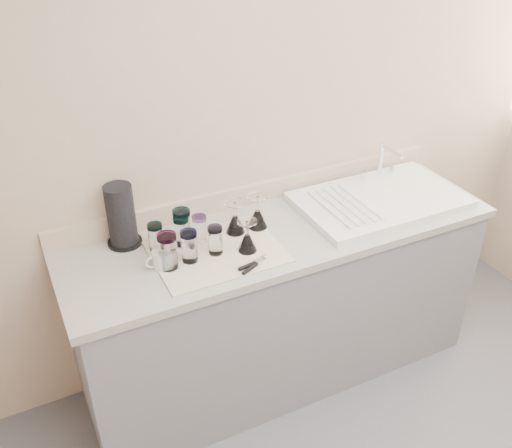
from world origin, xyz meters
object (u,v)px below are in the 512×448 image
goblet_front_left (247,240)px  white_mug (161,260)px  tumbler_lavender (215,240)px  goblet_back_left (235,222)px  tumbler_teal (156,237)px  tumbler_extra (182,226)px  sink_unit (380,199)px  tumbler_blue (189,246)px  goblet_back_right (257,216)px  tumbler_magenta (168,251)px  paper_towel_roll (121,216)px  tumbler_purple (200,229)px  tumbler_cyan (182,231)px  can_opener (253,265)px

goblet_front_left → white_mug: (-0.37, 0.05, -0.02)m
tumbler_lavender → goblet_back_left: size_ratio=0.83×
tumbler_teal → tumbler_extra: 0.13m
sink_unit → goblet_back_left: 0.77m
tumbler_blue → goblet_back_right: size_ratio=0.88×
tumbler_magenta → paper_towel_roll: bearing=113.5°
tumbler_purple → goblet_front_left: goblet_front_left is taller
tumbler_cyan → tumbler_blue: size_ratio=0.95×
can_opener → tumbler_extra: bearing=122.2°
goblet_front_left → can_opener: bearing=-103.6°
tumbler_blue → tumbler_lavender: bearing=2.1°
tumbler_purple → tumbler_lavender: size_ratio=0.99×
tumbler_purple → tumbler_lavender: bearing=-76.7°
tumbler_purple → can_opener: tumbler_purple is taller
white_mug → paper_towel_roll: (-0.09, 0.25, 0.10)m
tumbler_teal → tumbler_blue: (0.10, -0.13, 0.01)m
tumbler_teal → tumbler_extra: tumbler_extra is taller
tumbler_cyan → tumbler_blue: bearing=-95.6°
tumbler_blue → paper_towel_roll: bearing=129.1°
tumbler_cyan → can_opener: size_ratio=0.98×
tumbler_extra → goblet_back_right: (0.35, -0.04, -0.02)m
tumbler_lavender → goblet_back_right: (0.26, 0.11, -0.01)m
tumbler_extra → goblet_front_left: bearing=-40.5°
tumbler_extra → goblet_front_left: 0.30m
tumbler_teal → goblet_back_right: (0.48, -0.02, -0.01)m
sink_unit → tumbler_teal: bearing=176.1°
white_mug → sink_unit: bearing=2.1°
tumbler_magenta → tumbler_blue: tumbler_magenta is taller
sink_unit → tumbler_cyan: sink_unit is taller
tumbler_teal → tumbler_extra: (0.13, 0.02, 0.01)m
tumbler_purple → tumbler_lavender: (0.03, -0.11, 0.00)m
sink_unit → tumbler_magenta: 1.13m
sink_unit → white_mug: bearing=-177.9°
tumbler_cyan → goblet_front_left: bearing=-35.6°
tumbler_teal → tumbler_lavender: 0.26m
tumbler_extra → goblet_front_left: size_ratio=1.04×
tumbler_teal → goblet_back_left: size_ratio=0.84×
tumbler_cyan → can_opener: (0.21, -0.29, -0.06)m
tumbler_blue → sink_unit: bearing=3.2°
goblet_back_right → goblet_front_left: 0.20m
tumbler_cyan → goblet_back_left: goblet_back_left is taller
tumbler_teal → tumbler_magenta: size_ratio=0.82×
tumbler_lavender → paper_towel_roll: bearing=142.2°
tumbler_teal → white_mug: bearing=-99.4°
tumbler_magenta → goblet_back_left: size_ratio=1.02×
goblet_back_left → tumbler_purple: bearing=179.8°
tumbler_cyan → tumbler_lavender: 0.17m
tumbler_purple → can_opener: size_ratio=0.92×
sink_unit → can_opener: sink_unit is taller
tumbler_teal → goblet_front_left: goblet_front_left is taller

